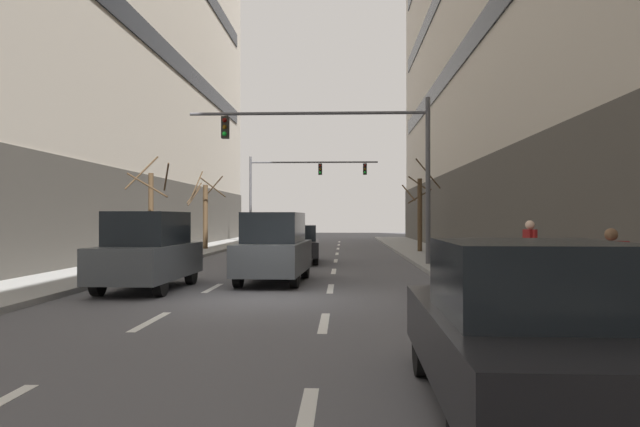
# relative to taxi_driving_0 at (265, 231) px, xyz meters

# --- Properties ---
(ground_plane) EXTENTS (120.00, 120.00, 0.00)m
(ground_plane) POSITION_rel_taxi_driving_0_xyz_m (3.14, -23.92, -1.02)
(ground_plane) COLOR #515156
(sidewalk_left) EXTENTS (2.92, 80.00, 0.14)m
(sidewalk_left) POSITION_rel_taxi_driving_0_xyz_m (-3.00, -23.92, -0.95)
(sidewalk_left) COLOR gray
(sidewalk_left) RESTS_ON ground
(sidewalk_right) EXTENTS (2.92, 80.00, 0.14)m
(sidewalk_right) POSITION_rel_taxi_driving_0_xyz_m (9.27, -23.92, -0.95)
(sidewalk_right) COLOR gray
(sidewalk_right) RESTS_ON ground
(lane_stripe_l1_s3) EXTENTS (0.16, 2.00, 0.01)m
(lane_stripe_l1_s3) POSITION_rel_taxi_driving_0_xyz_m (1.58, -26.92, -1.02)
(lane_stripe_l1_s3) COLOR silver
(lane_stripe_l1_s3) RESTS_ON ground
(lane_stripe_l1_s4) EXTENTS (0.16, 2.00, 0.01)m
(lane_stripe_l1_s4) POSITION_rel_taxi_driving_0_xyz_m (1.58, -21.92, -1.02)
(lane_stripe_l1_s4) COLOR silver
(lane_stripe_l1_s4) RESTS_ON ground
(lane_stripe_l1_s5) EXTENTS (0.16, 2.00, 0.01)m
(lane_stripe_l1_s5) POSITION_rel_taxi_driving_0_xyz_m (1.58, -16.92, -1.02)
(lane_stripe_l1_s5) COLOR silver
(lane_stripe_l1_s5) RESTS_ON ground
(lane_stripe_l1_s6) EXTENTS (0.16, 2.00, 0.01)m
(lane_stripe_l1_s6) POSITION_rel_taxi_driving_0_xyz_m (1.58, -11.92, -1.02)
(lane_stripe_l1_s6) COLOR silver
(lane_stripe_l1_s6) RESTS_ON ground
(lane_stripe_l1_s7) EXTENTS (0.16, 2.00, 0.01)m
(lane_stripe_l1_s7) POSITION_rel_taxi_driving_0_xyz_m (1.58, -6.92, -1.02)
(lane_stripe_l1_s7) COLOR silver
(lane_stripe_l1_s7) RESTS_ON ground
(lane_stripe_l1_s8) EXTENTS (0.16, 2.00, 0.01)m
(lane_stripe_l1_s8) POSITION_rel_taxi_driving_0_xyz_m (1.58, -1.92, -1.02)
(lane_stripe_l1_s8) COLOR silver
(lane_stripe_l1_s8) RESTS_ON ground
(lane_stripe_l1_s9) EXTENTS (0.16, 2.00, 0.01)m
(lane_stripe_l1_s9) POSITION_rel_taxi_driving_0_xyz_m (1.58, 3.08, -1.02)
(lane_stripe_l1_s9) COLOR silver
(lane_stripe_l1_s9) RESTS_ON ground
(lane_stripe_l1_s10) EXTENTS (0.16, 2.00, 0.01)m
(lane_stripe_l1_s10) POSITION_rel_taxi_driving_0_xyz_m (1.58, 8.08, -1.02)
(lane_stripe_l1_s10) COLOR silver
(lane_stripe_l1_s10) RESTS_ON ground
(lane_stripe_l2_s2) EXTENTS (0.16, 2.00, 0.01)m
(lane_stripe_l2_s2) POSITION_rel_taxi_driving_0_xyz_m (4.69, -31.92, -1.02)
(lane_stripe_l2_s2) COLOR silver
(lane_stripe_l2_s2) RESTS_ON ground
(lane_stripe_l2_s3) EXTENTS (0.16, 2.00, 0.01)m
(lane_stripe_l2_s3) POSITION_rel_taxi_driving_0_xyz_m (4.69, -26.92, -1.02)
(lane_stripe_l2_s3) COLOR silver
(lane_stripe_l2_s3) RESTS_ON ground
(lane_stripe_l2_s4) EXTENTS (0.16, 2.00, 0.01)m
(lane_stripe_l2_s4) POSITION_rel_taxi_driving_0_xyz_m (4.69, -21.92, -1.02)
(lane_stripe_l2_s4) COLOR silver
(lane_stripe_l2_s4) RESTS_ON ground
(lane_stripe_l2_s5) EXTENTS (0.16, 2.00, 0.01)m
(lane_stripe_l2_s5) POSITION_rel_taxi_driving_0_xyz_m (4.69, -16.92, -1.02)
(lane_stripe_l2_s5) COLOR silver
(lane_stripe_l2_s5) RESTS_ON ground
(lane_stripe_l2_s6) EXTENTS (0.16, 2.00, 0.01)m
(lane_stripe_l2_s6) POSITION_rel_taxi_driving_0_xyz_m (4.69, -11.92, -1.02)
(lane_stripe_l2_s6) COLOR silver
(lane_stripe_l2_s6) RESTS_ON ground
(lane_stripe_l2_s7) EXTENTS (0.16, 2.00, 0.01)m
(lane_stripe_l2_s7) POSITION_rel_taxi_driving_0_xyz_m (4.69, -6.92, -1.02)
(lane_stripe_l2_s7) COLOR silver
(lane_stripe_l2_s7) RESTS_ON ground
(lane_stripe_l2_s8) EXTENTS (0.16, 2.00, 0.01)m
(lane_stripe_l2_s8) POSITION_rel_taxi_driving_0_xyz_m (4.69, -1.92, -1.02)
(lane_stripe_l2_s8) COLOR silver
(lane_stripe_l2_s8) RESTS_ON ground
(lane_stripe_l2_s9) EXTENTS (0.16, 2.00, 0.01)m
(lane_stripe_l2_s9) POSITION_rel_taxi_driving_0_xyz_m (4.69, 3.08, -1.02)
(lane_stripe_l2_s9) COLOR silver
(lane_stripe_l2_s9) RESTS_ON ground
(lane_stripe_l2_s10) EXTENTS (0.16, 2.00, 0.01)m
(lane_stripe_l2_s10) POSITION_rel_taxi_driving_0_xyz_m (4.69, 8.08, -1.02)
(lane_stripe_l2_s10) COLOR silver
(lane_stripe_l2_s10) RESTS_ON ground
(taxi_driving_0) EXTENTS (1.80, 4.25, 2.22)m
(taxi_driving_0) POSITION_rel_taxi_driving_0_xyz_m (0.00, 0.00, 0.00)
(taxi_driving_0) COLOR black
(taxi_driving_0) RESTS_ON ground
(car_driving_1) EXTENTS (1.93, 4.23, 2.01)m
(car_driving_1) POSITION_rel_taxi_driving_0_xyz_m (3.04, -20.55, -0.02)
(car_driving_1) COLOR black
(car_driving_1) RESTS_ON ground
(car_driving_2) EXTENTS (1.84, 4.21, 2.02)m
(car_driving_2) POSITION_rel_taxi_driving_0_xyz_m (-0.01, -22.35, -0.02)
(car_driving_2) COLOR black
(car_driving_2) RESTS_ON ground
(car_driving_3) EXTENTS (1.92, 4.24, 1.56)m
(car_driving_3) POSITION_rel_taxi_driving_0_xyz_m (3.14, -13.16, -0.25)
(car_driving_3) COLOR black
(car_driving_3) RESTS_ON ground
(car_parked_0) EXTENTS (1.92, 4.43, 1.65)m
(car_parked_0) POSITION_rel_taxi_driving_0_xyz_m (6.76, -31.76, -0.21)
(car_parked_0) COLOR black
(car_parked_0) RESTS_ON ground
(traffic_signal_0) EXTENTS (9.14, 0.35, 6.27)m
(traffic_signal_0) POSITION_rel_taxi_driving_0_xyz_m (5.40, -15.14, 3.44)
(traffic_signal_0) COLOR #4C4C51
(traffic_signal_0) RESTS_ON sidewalk_right
(traffic_signal_1) EXTENTS (9.60, 0.35, 6.32)m
(traffic_signal_1) POSITION_rel_taxi_driving_0_xyz_m (1.43, 6.28, 3.69)
(traffic_signal_1) COLOR #4C4C51
(traffic_signal_1) RESTS_ON sidewalk_left
(street_tree_1) EXTENTS (1.98, 1.99, 4.31)m
(street_tree_1) POSITION_rel_taxi_driving_0_xyz_m (-2.71, -14.07, 1.12)
(street_tree_1) COLOR #4C3823
(street_tree_1) RESTS_ON sidewalk_left
(street_tree_2) EXTENTS (1.92, 1.75, 4.72)m
(street_tree_2) POSITION_rel_taxi_driving_0_xyz_m (8.97, -6.85, 1.18)
(street_tree_2) COLOR #4C3823
(street_tree_2) RESTS_ON sidewalk_right
(street_tree_3) EXTENTS (2.11, 2.11, 4.40)m
(street_tree_3) POSITION_rel_taxi_driving_0_xyz_m (-2.73, -4.78, 1.13)
(street_tree_3) COLOR #4C3823
(street_tree_3) RESTS_ON sidewalk_left
(pedestrian_0) EXTENTS (0.26, 0.52, 1.66)m
(pedestrian_0) POSITION_rel_taxi_driving_0_xyz_m (9.49, -23.14, 0.08)
(pedestrian_0) COLOR black
(pedestrian_0) RESTS_ON sidewalk_right
(pedestrian_1) EXTENTS (0.45, 0.36, 1.56)m
(pedestrian_1) POSITION_rel_taxi_driving_0_xyz_m (9.33, -27.72, 0.01)
(pedestrian_1) COLOR black
(pedestrian_1) RESTS_ON sidewalk_right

